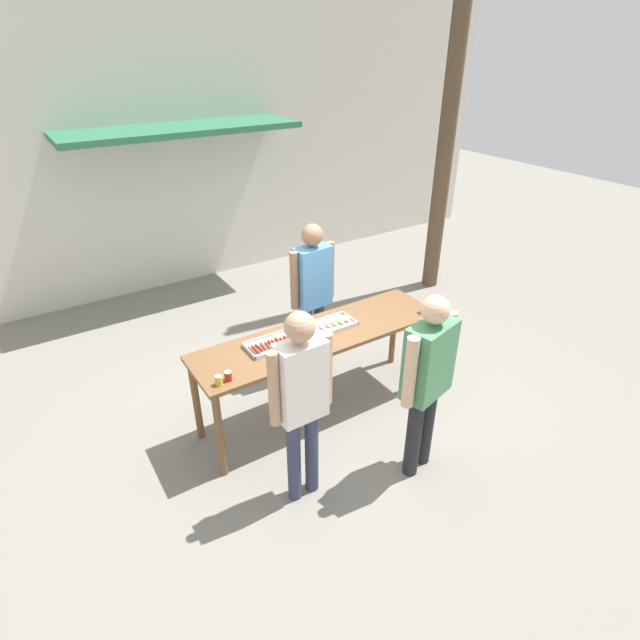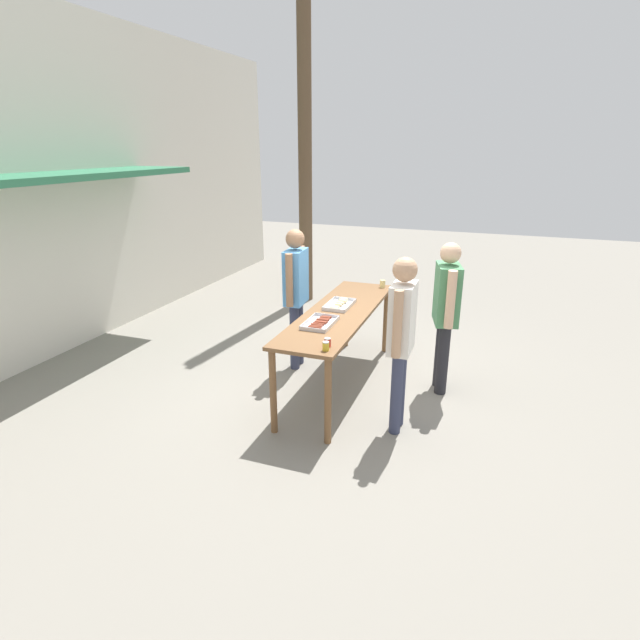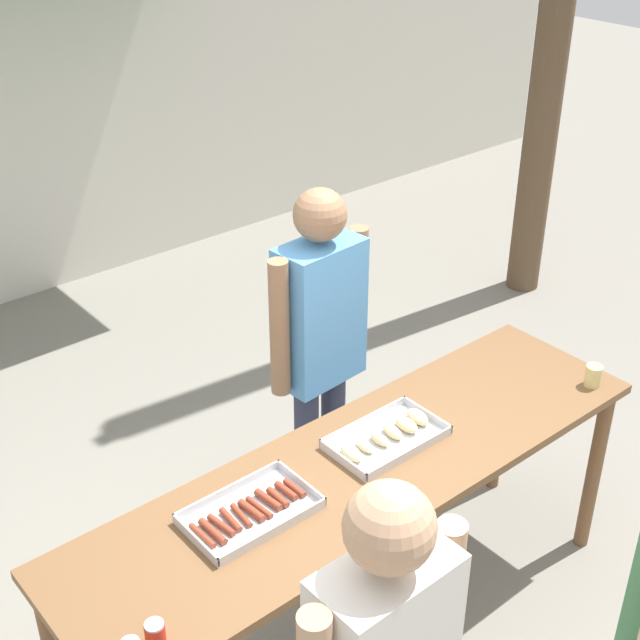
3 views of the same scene
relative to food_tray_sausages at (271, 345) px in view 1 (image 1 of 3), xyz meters
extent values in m
plane|color=gray|center=(0.51, -0.05, -0.96)|extent=(24.00, 24.00, 0.00)
cube|color=beige|center=(0.51, 3.95, 1.29)|extent=(12.00, 0.12, 4.50)
cube|color=#2D704C|center=(0.51, 3.40, 1.44)|extent=(3.20, 1.00, 0.08)
cube|color=brown|center=(0.51, -0.05, -0.03)|extent=(2.58, 0.70, 0.04)
cylinder|color=brown|center=(-0.72, -0.34, -0.51)|extent=(0.07, 0.07, 0.91)
cylinder|color=brown|center=(1.73, -0.34, -0.51)|extent=(0.07, 0.07, 0.91)
cylinder|color=brown|center=(-0.72, 0.23, -0.51)|extent=(0.07, 0.07, 0.91)
cylinder|color=brown|center=(1.73, 0.23, -0.51)|extent=(0.07, 0.07, 0.91)
cube|color=silver|center=(0.00, 0.00, -0.01)|extent=(0.48, 0.29, 0.01)
cube|color=silver|center=(0.00, -0.14, 0.01)|extent=(0.48, 0.01, 0.03)
cube|color=silver|center=(0.00, 0.14, 0.01)|extent=(0.48, 0.01, 0.03)
cube|color=silver|center=(-0.23, 0.00, 0.01)|extent=(0.01, 0.29, 0.03)
cube|color=silver|center=(0.24, 0.00, 0.01)|extent=(0.01, 0.29, 0.03)
cylinder|color=brown|center=(-0.20, 0.01, 0.01)|extent=(0.03, 0.14, 0.02)
cylinder|color=brown|center=(-0.16, 0.00, 0.01)|extent=(0.03, 0.14, 0.03)
cylinder|color=brown|center=(-0.12, 0.01, 0.01)|extent=(0.04, 0.13, 0.03)
cylinder|color=brown|center=(-0.08, 0.01, 0.01)|extent=(0.04, 0.13, 0.03)
cylinder|color=brown|center=(-0.04, 0.00, 0.01)|extent=(0.04, 0.13, 0.02)
cylinder|color=brown|center=(0.00, 0.00, 0.01)|extent=(0.04, 0.13, 0.03)
cylinder|color=brown|center=(0.04, 0.00, 0.00)|extent=(0.03, 0.14, 0.02)
cylinder|color=brown|center=(0.09, 0.00, 0.01)|extent=(0.04, 0.13, 0.03)
cylinder|color=brown|center=(0.12, -0.01, 0.01)|extent=(0.03, 0.11, 0.03)
cylinder|color=brown|center=(0.17, 0.00, 0.01)|extent=(0.03, 0.11, 0.03)
cylinder|color=brown|center=(0.20, -0.01, 0.01)|extent=(0.03, 0.11, 0.02)
cube|color=silver|center=(0.68, 0.00, -0.01)|extent=(0.48, 0.28, 0.01)
cube|color=silver|center=(0.68, -0.14, 0.01)|extent=(0.48, 0.01, 0.03)
cube|color=silver|center=(0.68, 0.14, 0.01)|extent=(0.48, 0.01, 0.03)
cube|color=silver|center=(0.44, 0.00, 0.01)|extent=(0.01, 0.28, 0.03)
cube|color=silver|center=(0.91, 0.00, 0.01)|extent=(0.01, 0.28, 0.03)
ellipsoid|color=beige|center=(0.50, 0.01, 0.02)|extent=(0.07, 0.12, 0.04)
ellipsoid|color=beige|center=(0.57, 0.01, 0.01)|extent=(0.05, 0.10, 0.03)
ellipsoid|color=beige|center=(0.64, 0.00, 0.01)|extent=(0.05, 0.10, 0.04)
ellipsoid|color=beige|center=(0.72, 0.00, 0.01)|extent=(0.06, 0.11, 0.04)
ellipsoid|color=beige|center=(0.79, 0.00, 0.02)|extent=(0.07, 0.12, 0.05)
ellipsoid|color=beige|center=(0.86, 0.01, 0.02)|extent=(0.08, 0.12, 0.05)
cylinder|color=gold|center=(-0.65, -0.29, 0.03)|extent=(0.06, 0.06, 0.08)
cylinder|color=#B2B2B7|center=(-0.65, -0.29, 0.07)|extent=(0.06, 0.06, 0.01)
cylinder|color=#B22319|center=(-0.56, -0.28, 0.03)|extent=(0.06, 0.06, 0.08)
cylinder|color=#B2B2B7|center=(-0.56, -0.28, 0.07)|extent=(0.06, 0.06, 0.01)
cylinder|color=#DBC67A|center=(1.66, -0.29, 0.03)|extent=(0.07, 0.07, 0.10)
cylinder|color=#333851|center=(0.77, 0.63, -0.53)|extent=(0.12, 0.12, 0.86)
cylinder|color=#333851|center=(0.95, 0.64, -0.53)|extent=(0.12, 0.12, 0.86)
cube|color=#5193D1|center=(0.86, 0.63, 0.24)|extent=(0.41, 0.24, 0.68)
sphere|color=#936B4C|center=(0.86, 0.63, 0.72)|extent=(0.23, 0.23, 0.23)
cylinder|color=#936B4C|center=(0.62, 0.62, 0.26)|extent=(0.09, 0.09, 0.65)
cylinder|color=#936B4C|center=(1.10, 0.65, 0.26)|extent=(0.09, 0.09, 0.65)
cylinder|color=#333851|center=(-0.13, -0.91, -0.53)|extent=(0.12, 0.12, 0.86)
cylinder|color=#333851|center=(-0.30, -0.92, -0.53)|extent=(0.12, 0.12, 0.86)
cube|color=silver|center=(-0.22, -0.92, 0.24)|extent=(0.39, 0.22, 0.68)
sphere|color=tan|center=(-0.22, -0.92, 0.71)|extent=(0.23, 0.23, 0.23)
cylinder|color=tan|center=(0.02, -0.91, 0.26)|extent=(0.09, 0.09, 0.65)
cylinder|color=tan|center=(-0.45, -0.92, 0.26)|extent=(0.09, 0.09, 0.65)
cylinder|color=#232328|center=(0.92, -1.19, -0.54)|extent=(0.13, 0.13, 0.85)
cylinder|color=#232328|center=(0.72, -1.24, -0.54)|extent=(0.13, 0.13, 0.85)
cube|color=#478456|center=(0.82, -1.22, 0.22)|extent=(0.49, 0.35, 0.67)
sphere|color=#DBAD89|center=(0.82, -1.22, 0.69)|extent=(0.23, 0.23, 0.23)
cylinder|color=#DBAD89|center=(1.08, -1.15, 0.24)|extent=(0.10, 0.10, 0.64)
cylinder|color=#DBAD89|center=(0.55, -1.29, 0.24)|extent=(0.10, 0.10, 0.64)
cylinder|color=brown|center=(3.70, 1.62, 2.33)|extent=(0.24, 0.24, 6.58)
camera|label=1|loc=(-1.76, -3.57, 2.51)|focal=28.00mm
camera|label=2|loc=(-4.71, -1.71, 1.81)|focal=28.00mm
camera|label=3|loc=(-1.37, -2.04, 2.21)|focal=50.00mm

